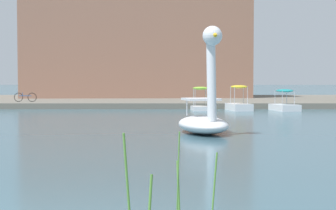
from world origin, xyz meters
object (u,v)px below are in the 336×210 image
at_px(pedal_boat_yellow, 237,104).
at_px(pedal_boat_teal, 282,104).
at_px(swan_boat, 202,113).
at_px(pedal_boat_lime, 198,103).
at_px(bicycle_parked, 23,97).

bearing_deg(pedal_boat_yellow, pedal_boat_teal, -4.27).
bearing_deg(swan_boat, pedal_boat_teal, 67.93).
distance_m(swan_boat, pedal_boat_teal, 16.07).
distance_m(pedal_boat_lime, bicycle_parked, 12.88).
bearing_deg(swan_boat, bicycle_parked, 120.60).
xyz_separation_m(pedal_boat_lime, pedal_boat_teal, (5.27, -0.27, -0.05)).
bearing_deg(pedal_boat_teal, pedal_boat_lime, 177.06).
bearing_deg(pedal_boat_yellow, bicycle_parked, 163.90).
bearing_deg(bicycle_parked, pedal_boat_yellow, -16.10).
distance_m(pedal_boat_yellow, bicycle_parked, 15.22).
height_order(pedal_boat_lime, pedal_boat_teal, pedal_boat_lime).
bearing_deg(bicycle_parked, swan_boat, -59.40).
xyz_separation_m(swan_boat, pedal_boat_teal, (6.04, 14.89, -0.33)).
distance_m(swan_boat, pedal_boat_lime, 15.18).
xyz_separation_m(pedal_boat_yellow, pedal_boat_teal, (2.84, -0.21, -0.01)).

